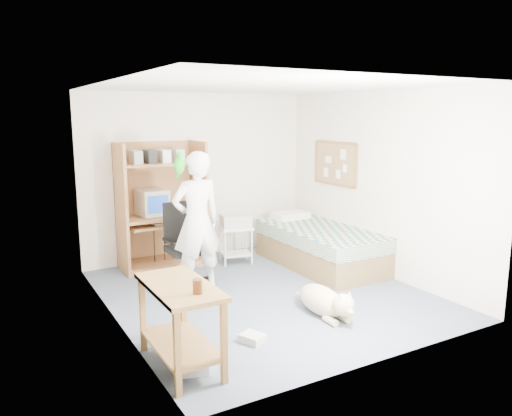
{
  "coord_description": "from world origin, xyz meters",
  "views": [
    {
      "loc": [
        -2.98,
        -5.06,
        2.18
      ],
      "look_at": [
        -0.02,
        0.17,
        1.05
      ],
      "focal_mm": 35.0,
      "sensor_mm": 36.0,
      "label": 1
    }
  ],
  "objects_px": {
    "computer_hutch": "(161,210)",
    "person": "(197,222)",
    "office_chair": "(185,255)",
    "side_desk": "(180,313)",
    "bed": "(319,246)",
    "dog": "(324,301)",
    "printer_cart": "(236,239)"
  },
  "relations": [
    {
      "from": "computer_hutch",
      "to": "person",
      "type": "bearing_deg",
      "value": -87.78
    },
    {
      "from": "office_chair",
      "to": "side_desk",
      "type": "bearing_deg",
      "value": -113.64
    },
    {
      "from": "bed",
      "to": "dog",
      "type": "bearing_deg",
      "value": -124.95
    },
    {
      "from": "bed",
      "to": "office_chair",
      "type": "relative_size",
      "value": 1.92
    },
    {
      "from": "side_desk",
      "to": "office_chair",
      "type": "relative_size",
      "value": 0.95
    },
    {
      "from": "office_chair",
      "to": "person",
      "type": "xyz_separation_m",
      "value": [
        0.05,
        -0.31,
        0.5
      ]
    },
    {
      "from": "dog",
      "to": "printer_cart",
      "type": "distance_m",
      "value": 2.26
    },
    {
      "from": "bed",
      "to": "computer_hutch",
      "type": "bearing_deg",
      "value": 150.71
    },
    {
      "from": "dog",
      "to": "printer_cart",
      "type": "height_order",
      "value": "printer_cart"
    },
    {
      "from": "computer_hutch",
      "to": "office_chair",
      "type": "xyz_separation_m",
      "value": [
        -0.0,
        -0.89,
        -0.45
      ]
    },
    {
      "from": "person",
      "to": "side_desk",
      "type": "bearing_deg",
      "value": 61.53
    },
    {
      "from": "side_desk",
      "to": "person",
      "type": "height_order",
      "value": "person"
    },
    {
      "from": "office_chair",
      "to": "bed",
      "type": "bearing_deg",
      "value": -7.72
    },
    {
      "from": "printer_cart",
      "to": "office_chair",
      "type": "bearing_deg",
      "value": -140.88
    },
    {
      "from": "person",
      "to": "dog",
      "type": "distance_m",
      "value": 1.84
    },
    {
      "from": "bed",
      "to": "side_desk",
      "type": "bearing_deg",
      "value": -147.5
    },
    {
      "from": "printer_cart",
      "to": "computer_hutch",
      "type": "bearing_deg",
      "value": 171.17
    },
    {
      "from": "computer_hutch",
      "to": "dog",
      "type": "xyz_separation_m",
      "value": [
        0.93,
        -2.65,
        -0.65
      ]
    },
    {
      "from": "office_chair",
      "to": "person",
      "type": "bearing_deg",
      "value": -81.73
    },
    {
      "from": "computer_hutch",
      "to": "dog",
      "type": "height_order",
      "value": "computer_hutch"
    },
    {
      "from": "bed",
      "to": "office_chair",
      "type": "distance_m",
      "value": 2.02
    },
    {
      "from": "side_desk",
      "to": "printer_cart",
      "type": "height_order",
      "value": "side_desk"
    },
    {
      "from": "bed",
      "to": "dog",
      "type": "relative_size",
      "value": 1.97
    },
    {
      "from": "bed",
      "to": "printer_cart",
      "type": "xyz_separation_m",
      "value": [
        -1.0,
        0.72,
        0.08
      ]
    },
    {
      "from": "person",
      "to": "dog",
      "type": "xyz_separation_m",
      "value": [
        0.88,
        -1.45,
        -0.71
      ]
    },
    {
      "from": "bed",
      "to": "person",
      "type": "distance_m",
      "value": 2.04
    },
    {
      "from": "computer_hutch",
      "to": "side_desk",
      "type": "height_order",
      "value": "computer_hutch"
    },
    {
      "from": "side_desk",
      "to": "dog",
      "type": "bearing_deg",
      "value": 9.1
    },
    {
      "from": "person",
      "to": "printer_cart",
      "type": "relative_size",
      "value": 3.17
    },
    {
      "from": "bed",
      "to": "person",
      "type": "relative_size",
      "value": 1.16
    },
    {
      "from": "bed",
      "to": "dog",
      "type": "xyz_separation_m",
      "value": [
        -1.07,
        -1.53,
        -0.12
      ]
    },
    {
      "from": "computer_hutch",
      "to": "side_desk",
      "type": "relative_size",
      "value": 1.8
    }
  ]
}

